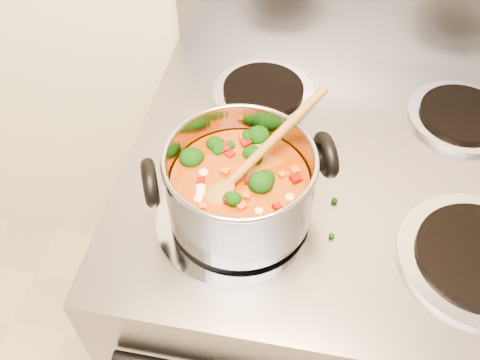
% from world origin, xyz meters
% --- Properties ---
extents(electric_range, '(0.80, 0.72, 1.08)m').
position_xyz_m(electric_range, '(0.01, 1.16, 0.47)').
color(electric_range, gray).
rests_on(electric_range, ground).
extents(stockpot, '(0.29, 0.23, 0.14)m').
position_xyz_m(stockpot, '(-0.17, 1.02, 0.99)').
color(stockpot, '#9C9CA4').
rests_on(stockpot, electric_range).
extents(wooden_spoon, '(0.18, 0.22, 0.10)m').
position_xyz_m(wooden_spoon, '(-0.16, 1.03, 1.03)').
color(wooden_spoon, brown).
rests_on(wooden_spoon, stockpot).
extents(cooktop_crumbs, '(0.23, 0.11, 0.01)m').
position_xyz_m(cooktop_crumbs, '(-0.25, 0.93, 0.92)').
color(cooktop_crumbs, black).
rests_on(cooktop_crumbs, electric_range).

